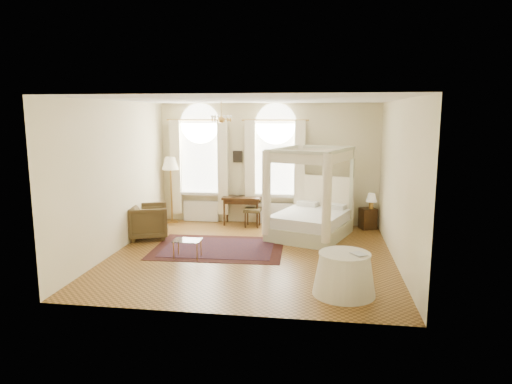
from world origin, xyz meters
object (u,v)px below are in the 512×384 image
nightstand (368,218)px  armchair (149,221)px  writing_desk (242,201)px  stool (253,211)px  floor_lamp (170,167)px  coffee_table (187,242)px  canopy_bed (310,217)px  side_table (344,274)px

nightstand → armchair: (-5.40, -1.71, 0.14)m
writing_desk → stool: (0.33, -0.22, -0.25)m
nightstand → floor_lamp: 5.55m
writing_desk → coffee_table: (-0.62, -3.10, -0.31)m
canopy_bed → floor_lamp: bearing=165.3°
nightstand → side_table: size_ratio=0.52×
writing_desk → armchair: 2.65m
canopy_bed → coffee_table: bearing=-140.3°
stool → writing_desk: bearing=146.6°
writing_desk → floor_lamp: (-2.01, -0.00, 0.91)m
canopy_bed → nightstand: (1.50, 1.02, -0.22)m
coffee_table → writing_desk: bearing=78.7°
nightstand → writing_desk: size_ratio=0.54×
nightstand → coffee_table: bearing=-142.3°
armchair → side_table: size_ratio=0.87×
nightstand → stool: 3.07m
stool → side_table: bearing=-63.1°
coffee_table → side_table: 3.53m
armchair → coffee_table: armchair is taller
nightstand → coffee_table: size_ratio=0.95×
writing_desk → armchair: armchair is taller
writing_desk → side_table: 5.30m
nightstand → floor_lamp: size_ratio=0.30×
nightstand → side_table: side_table is taller
coffee_table → floor_lamp: floor_lamp is taller
canopy_bed → side_table: size_ratio=2.31×
canopy_bed → coffee_table: (-2.51, -2.08, -0.15)m
floor_lamp → canopy_bed: bearing=-14.7°
armchair → coffee_table: size_ratio=1.58×
writing_desk → stool: bearing=-33.4°
writing_desk → armchair: (-2.01, -1.71, -0.25)m
floor_lamp → side_table: floor_lamp is taller
canopy_bed → side_table: bearing=-79.3°
canopy_bed → armchair: 3.96m
canopy_bed → stool: (-1.56, 0.81, -0.08)m
nightstand → side_table: bearing=-100.1°
stool → canopy_bed: bearing=-27.3°
writing_desk → canopy_bed: bearing=-28.5°
stool → armchair: size_ratio=0.55×
floor_lamp → side_table: size_ratio=1.73×
armchair → coffee_table: (1.39, -1.39, -0.06)m
stool → side_table: size_ratio=0.47×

